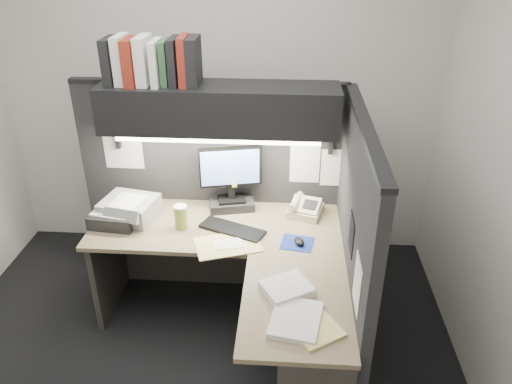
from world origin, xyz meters
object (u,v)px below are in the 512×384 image
at_px(monitor, 231,185).
at_px(notebook_stack, 115,217).
at_px(coffee_cup, 181,218).
at_px(telephone, 305,209).
at_px(desk, 258,315).
at_px(keyboard, 232,229).
at_px(printer, 130,209).
at_px(overhead_shelf, 219,108).

xyz_separation_m(monitor, notebook_stack, (-0.77, -0.26, -0.14)).
bearing_deg(notebook_stack, coffee_cup, -3.34).
bearing_deg(telephone, desk, -94.95).
bearing_deg(keyboard, coffee_cup, -159.23).
bearing_deg(printer, notebook_stack, -122.00).
relative_size(monitor, notebook_stack, 1.56).
bearing_deg(printer, telephone, 17.86).
bearing_deg(printer, coffee_cup, -4.09).
relative_size(monitor, printer, 1.35).
relative_size(overhead_shelf, coffee_cup, 9.81).
distance_m(telephone, notebook_stack, 1.32).
xyz_separation_m(desk, overhead_shelf, (-0.30, 0.75, 1.06)).
bearing_deg(coffee_cup, notebook_stack, 176.66).
distance_m(desk, overhead_shelf, 1.33).
relative_size(telephone, printer, 0.66).
bearing_deg(overhead_shelf, desk, -68.21).
relative_size(keyboard, coffee_cup, 2.82).
xyz_separation_m(monitor, printer, (-0.69, -0.18, -0.12)).
height_order(coffee_cup, notebook_stack, coffee_cup).
relative_size(overhead_shelf, keyboard, 3.48).
xyz_separation_m(overhead_shelf, telephone, (0.59, -0.00, -0.72)).
bearing_deg(coffee_cup, overhead_shelf, 43.86).
bearing_deg(desk, keyboard, 112.33).
xyz_separation_m(monitor, keyboard, (0.04, -0.31, -0.18)).
distance_m(overhead_shelf, coffee_cup, 0.77).
xyz_separation_m(telephone, notebook_stack, (-1.30, -0.21, 0.00)).
bearing_deg(monitor, coffee_cup, -149.42).
xyz_separation_m(keyboard, printer, (-0.73, 0.12, 0.06)).
xyz_separation_m(keyboard, telephone, (0.49, 0.25, 0.03)).
xyz_separation_m(desk, coffee_cup, (-0.55, 0.51, 0.37)).
bearing_deg(keyboard, telephone, 50.35).
xyz_separation_m(keyboard, coffee_cup, (-0.35, 0.01, 0.07)).
bearing_deg(coffee_cup, keyboard, -2.40).
height_order(monitor, coffee_cup, monitor).
distance_m(monitor, notebook_stack, 0.83).
bearing_deg(telephone, notebook_stack, -154.72).
distance_m(keyboard, notebook_stack, 0.81).
bearing_deg(monitor, notebook_stack, -173.79).
relative_size(printer, notebook_stack, 1.15).
height_order(overhead_shelf, notebook_stack, overhead_shelf).
distance_m(desk, printer, 1.18).
height_order(desk, coffee_cup, coffee_cup).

